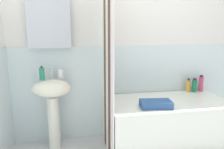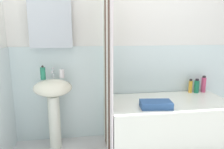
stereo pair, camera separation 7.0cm
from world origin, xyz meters
The scene contains 11 objects.
wall_back_tiled centered at (-0.06, 1.26, 1.14)m, with size 3.60×0.18×2.40m.
sink centered at (-1.03, 1.03, 0.62)m, with size 0.44×0.34×0.84m.
faucet centered at (-1.03, 1.11, 0.90)m, with size 0.03×0.12×0.12m.
soap_dispenser centered at (-1.13, 1.05, 0.91)m, with size 0.06×0.06×0.16m.
toothbrush_cup centered at (-0.93, 1.11, 0.89)m, with size 0.06×0.06×0.10m, color white.
bathtub centered at (0.31, 0.85, 0.29)m, with size 1.43×0.73×0.57m, color silver.
shower_curtain centered at (-0.42, 0.85, 1.00)m, with size 0.01×0.73×2.00m.
shampoo_bottle centered at (0.93, 1.15, 0.68)m, with size 0.06×0.06×0.22m.
lotion_bottle centered at (0.82, 1.13, 0.66)m, with size 0.07×0.07×0.19m.
conditioner_bottle centered at (0.74, 1.15, 0.66)m, with size 0.05×0.05×0.18m.
towel_folded centered at (0.08, 0.66, 0.61)m, with size 0.33×0.19×0.07m, color #2E5188.
Camera 2 is at (-0.71, -1.40, 1.37)m, focal length 33.84 mm.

